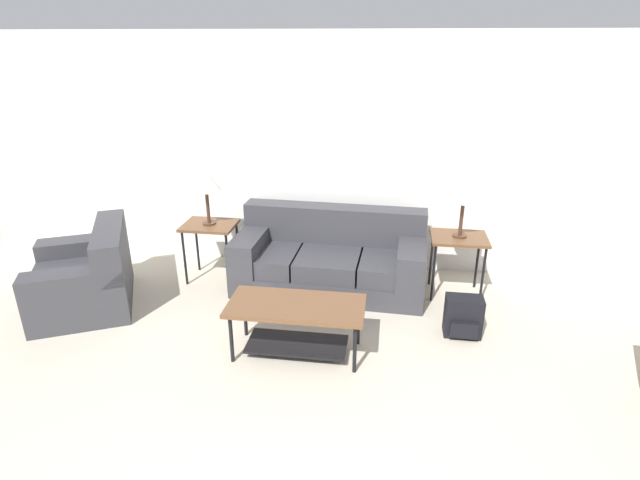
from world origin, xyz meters
name	(u,v)px	position (x,y,z in m)	size (l,w,h in m)	color
wall_back	(354,156)	(0.00, 4.40, 1.30)	(9.15, 0.06, 2.60)	white
couch	(330,260)	(-0.18, 3.79, 0.30)	(2.02, 0.97, 0.82)	#38383D
armchair	(87,278)	(-2.53, 3.03, 0.29)	(1.29, 1.39, 0.80)	#38383D
coffee_table	(296,317)	(-0.31, 2.50, 0.35)	(1.14, 0.53, 0.47)	brown
side_table_left	(210,230)	(-1.50, 3.78, 0.58)	(0.56, 0.45, 0.65)	brown
side_table_right	(459,243)	(1.14, 3.78, 0.58)	(0.56, 0.45, 0.65)	brown
table_lamp_left	(206,181)	(-1.50, 3.78, 1.12)	(0.31, 0.31, 0.60)	#472D1E
table_lamp_right	(465,191)	(1.14, 3.78, 1.12)	(0.31, 0.31, 0.60)	#472D1E
backpack	(463,317)	(1.13, 2.98, 0.18)	(0.33, 0.27, 0.37)	black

